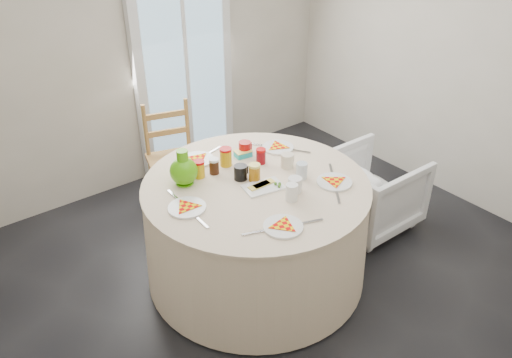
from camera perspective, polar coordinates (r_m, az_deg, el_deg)
floor at (r=3.66m, az=3.62°, el=-12.08°), size 4.00×4.00×0.00m
wall_back at (r=4.51m, az=-13.32°, el=14.95°), size 4.00×0.02×2.60m
wall_right at (r=4.45m, az=24.56°, el=12.79°), size 0.02×4.00×2.60m
glass_door at (r=4.72m, az=-8.23°, el=12.96°), size 1.00×0.08×2.10m
table at (r=3.52m, az=0.00°, el=-5.92°), size 1.56×1.56×0.79m
wooden_chair at (r=4.26m, az=-9.39°, el=2.27°), size 0.51×0.50×0.93m
armchair at (r=4.13m, az=13.12°, el=-0.42°), size 0.65×0.69×0.70m
place_settings at (r=3.30m, az=0.00°, el=-0.45°), size 1.35×1.35×0.02m
jar_cluster at (r=3.42m, az=-3.05°, el=1.73°), size 0.57×0.42×0.15m
butter_tub at (r=3.61m, az=-1.49°, el=2.82°), size 0.13×0.10×0.05m
green_pitcher at (r=3.28m, az=-8.27°, el=1.00°), size 0.22×0.22×0.24m
cheese_platter at (r=3.25m, az=0.84°, el=-0.99°), size 0.28×0.21×0.03m
mugs_glasses at (r=3.34m, az=1.94°, el=0.74°), size 0.89×0.89×0.12m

